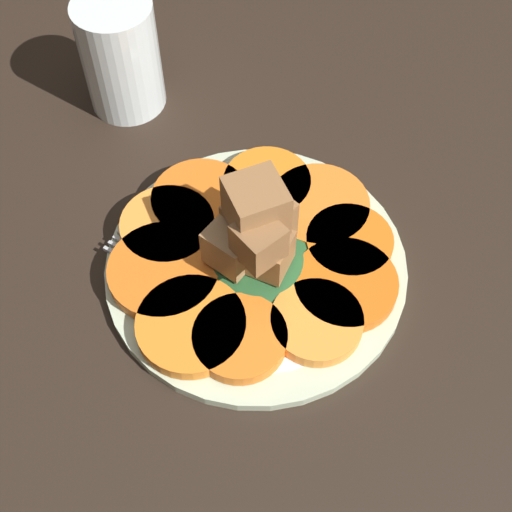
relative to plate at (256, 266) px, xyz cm
name	(u,v)px	position (x,y,z in cm)	size (l,w,h in cm)	color
table_slab	(256,275)	(0.00, 0.00, -1.52)	(120.00, 120.00, 2.00)	black
plate	(256,266)	(0.00, 0.00, 0.00)	(26.09, 26.09, 1.05)	beige
carrot_slice_0	(191,326)	(1.78, -8.12, 1.22)	(8.94, 8.94, 1.27)	orange
carrot_slice_1	(240,338)	(5.12, -5.74, 1.22)	(7.65, 7.65, 1.27)	orange
carrot_slice_2	(313,324)	(7.85, -0.39, 1.22)	(7.54, 7.54, 1.27)	orange
carrot_slice_3	(346,284)	(6.69, 4.22, 1.22)	(8.73, 8.73, 1.27)	orange
carrot_slice_4	(349,242)	(3.77, 7.35, 1.22)	(7.58, 7.58, 1.27)	orange
carrot_slice_5	(319,206)	(-0.82, 7.90, 1.22)	(9.03, 9.03, 1.27)	orange
carrot_slice_6	(267,184)	(-5.75, 5.90, 1.22)	(8.02, 8.02, 1.27)	orange
carrot_slice_7	(204,198)	(-8.00, 0.42, 1.22)	(8.89, 8.89, 1.27)	orange
carrot_slice_8	(168,226)	(-7.50, -3.97, 1.22)	(8.33, 8.33, 1.27)	orange
carrot_slice_9	(164,271)	(-3.87, -6.89, 1.22)	(9.49, 9.49, 1.27)	orange
center_pile	(256,239)	(0.08, -0.06, 4.29)	(10.17, 9.15, 10.17)	#235128
fork	(193,282)	(-1.63, -5.45, 0.78)	(17.60, 8.08, 0.40)	#B2B2B7
water_glass	(121,56)	(-24.37, 2.72, 5.27)	(7.62, 7.62, 11.57)	silver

